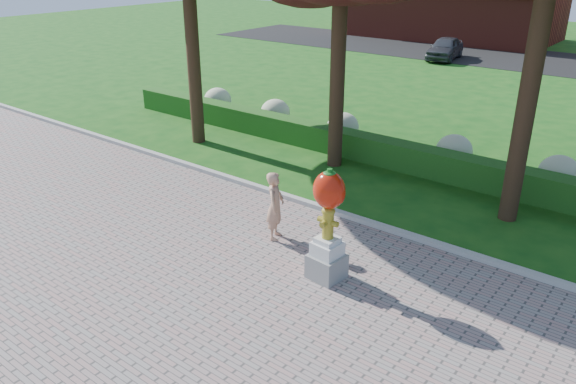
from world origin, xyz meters
name	(u,v)px	position (x,y,z in m)	size (l,w,h in m)	color
ground	(257,263)	(0.00, 0.00, 0.00)	(100.00, 100.00, 0.00)	#134C13
walkway	(95,362)	(0.00, -4.00, 0.02)	(40.00, 14.00, 0.04)	gray
curb	(335,212)	(0.00, 3.00, 0.07)	(40.00, 0.18, 0.15)	#ADADA5
lawn_hedge	(408,157)	(0.00, 7.00, 0.40)	(24.00, 0.70, 0.80)	#1B4C15
hydrangea_row	(441,148)	(0.57, 8.00, 0.55)	(20.10, 1.10, 0.99)	#B4BC8F
street	(576,65)	(0.00, 28.00, 0.01)	(50.00, 8.00, 0.02)	black
hydrant_sculpture	(328,222)	(1.52, 0.41, 1.29)	(0.70, 0.70, 2.37)	gray
woman	(275,206)	(-0.38, 1.10, 0.85)	(0.59, 0.39, 1.61)	tan
parked_car	(445,48)	(-6.72, 25.00, 0.67)	(1.54, 3.84, 1.31)	#3F4147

